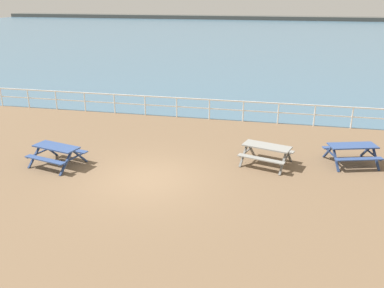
{
  "coord_description": "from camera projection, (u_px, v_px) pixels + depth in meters",
  "views": [
    {
      "loc": [
        4.44,
        -12.45,
        6.23
      ],
      "look_at": [
        1.28,
        1.78,
        0.8
      ],
      "focal_mm": 37.91,
      "sensor_mm": 36.0,
      "label": 1
    }
  ],
  "objects": [
    {
      "name": "ground_plane",
      "position": [
        146.0,
        182.0,
        14.51
      ],
      "size": [
        30.0,
        24.0,
        0.2
      ],
      "primitive_type": "cube",
      "color": "brown"
    },
    {
      "name": "picnic_table_mid_centre",
      "position": [
        57.0,
        151.0,
        15.48
      ],
      "size": [
        2.1,
        1.88,
        0.8
      ],
      "rotation": [
        0.0,
        0.0,
        -0.24
      ],
      "color": "#334C84",
      "rests_on": "ground"
    },
    {
      "name": "distant_shoreline",
      "position": [
        268.0,
        20.0,
        102.06
      ],
      "size": [
        142.0,
        6.0,
        1.8
      ],
      "primitive_type": "cube",
      "color": "#4C4C47",
      "rests_on": "ground"
    },
    {
      "name": "seaward_railing",
      "position": [
        193.0,
        104.0,
        21.3
      ],
      "size": [
        23.07,
        0.07,
        1.08
      ],
      "color": "white",
      "rests_on": "ground"
    },
    {
      "name": "picnic_table_near_left",
      "position": [
        267.0,
        150.0,
        15.54
      ],
      "size": [
        2.15,
        1.94,
        0.8
      ],
      "rotation": [
        0.0,
        0.0,
        -0.28
      ],
      "color": "gray",
      "rests_on": "ground"
    },
    {
      "name": "picnic_table_near_right",
      "position": [
        352.0,
        150.0,
        15.59
      ],
      "size": [
        2.15,
        1.95,
        0.8
      ],
      "rotation": [
        0.0,
        0.0,
        0.29
      ],
      "color": "#334C84",
      "rests_on": "ground"
    },
    {
      "name": "sea_band",
      "position": [
        255.0,
        36.0,
        62.72
      ],
      "size": [
        142.0,
        90.0,
        0.01
      ],
      "primitive_type": "cube",
      "color": "#476B84",
      "rests_on": "ground"
    }
  ]
}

